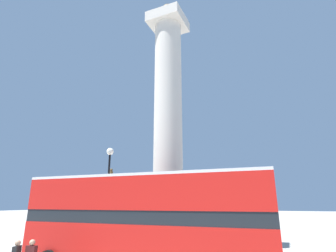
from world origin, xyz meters
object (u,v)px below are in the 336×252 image
Objects in this scene: monument_column at (168,141)px; bus_a at (143,218)px; equestrian_statue at (109,216)px; street_lamp at (108,184)px.

monument_column is 8.00m from bus_a.
monument_column is 3.01× the size of equestrian_statue.
monument_column is 11.58m from equestrian_statue.
equestrian_statue is (-10.25, 11.26, -0.53)m from bus_a.
monument_column is at bearing 24.54° from street_lamp.
street_lamp is (-5.30, 4.32, 1.92)m from bus_a.
bus_a is 1.68× the size of street_lamp.
bus_a is at bearing -30.78° from equestrian_statue.
street_lamp is at bearing 137.85° from bus_a.
equestrian_statue is at bearing 149.18° from monument_column.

